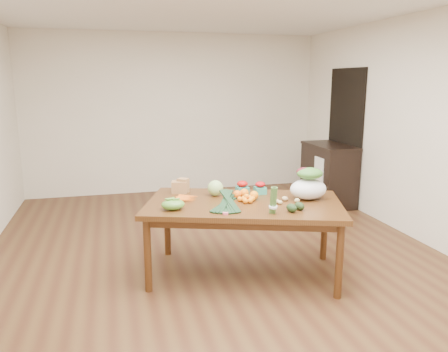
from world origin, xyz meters
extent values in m
plane|color=#52361C|center=(0.00, 0.00, 0.00)|extent=(6.00, 6.00, 0.00)
cube|color=white|center=(0.00, 0.00, 2.70)|extent=(5.00, 6.00, 0.02)
cube|color=white|center=(0.00, 3.00, 1.35)|extent=(5.00, 0.02, 2.70)
cube|color=white|center=(0.00, -3.00, 1.35)|extent=(5.00, 0.02, 2.70)
cube|color=white|center=(2.50, 0.00, 1.35)|extent=(0.02, 6.00, 2.70)
cube|color=#492811|center=(0.16, -0.59, 0.38)|extent=(2.12, 1.60, 0.75)
cube|color=black|center=(2.48, 1.60, 1.05)|extent=(0.02, 1.00, 2.10)
cube|color=black|center=(2.22, 1.58, 0.47)|extent=(0.52, 1.02, 0.94)
cube|color=white|center=(1.96, 1.40, 0.55)|extent=(0.02, 0.28, 0.45)
sphere|color=#ACCE77|center=(-0.06, -0.28, 0.83)|extent=(0.16, 0.16, 0.16)
sphere|color=orange|center=(0.13, -0.43, 0.79)|extent=(0.08, 0.08, 0.08)
sphere|color=#FF650F|center=(0.21, -0.42, 0.80)|extent=(0.09, 0.09, 0.09)
sphere|color=orange|center=(0.28, -0.52, 0.79)|extent=(0.09, 0.09, 0.09)
ellipsoid|color=#4E9632|center=(-0.55, -0.67, 0.80)|extent=(0.22, 0.16, 0.10)
ellipsoid|color=tan|center=(0.45, -0.72, 0.77)|extent=(0.05, 0.05, 0.04)
ellipsoid|color=tan|center=(0.47, -0.76, 0.77)|extent=(0.05, 0.04, 0.04)
ellipsoid|color=#DBC97E|center=(0.56, -0.63, 0.77)|extent=(0.05, 0.04, 0.04)
ellipsoid|color=tan|center=(0.56, -0.66, 0.77)|extent=(0.05, 0.05, 0.05)
ellipsoid|color=tan|center=(0.65, -0.74, 0.77)|extent=(0.05, 0.05, 0.05)
ellipsoid|color=black|center=(0.48, -1.01, 0.79)|extent=(0.11, 0.13, 0.08)
ellipsoid|color=black|center=(0.57, -0.97, 0.79)|extent=(0.10, 0.13, 0.08)
camera|label=1|loc=(-1.06, -4.52, 1.91)|focal=35.00mm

